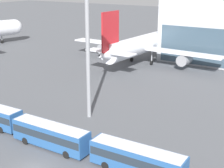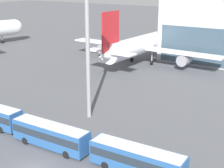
% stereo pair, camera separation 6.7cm
% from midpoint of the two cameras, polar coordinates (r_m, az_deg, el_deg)
% --- Properties ---
extents(airliner_at_gate_far, '(43.05, 39.93, 14.56)m').
position_cam_midpoint_polar(airliner_at_gate_far, '(90.41, 5.23, 6.59)').
color(airliner_at_gate_far, silver).
rests_on(airliner_at_gate_far, ground_plane).
extents(shuttle_bus_2, '(11.53, 2.63, 3.24)m').
position_cam_midpoint_polar(shuttle_bus_2, '(46.55, -10.17, -8.23)').
color(shuttle_bus_2, '#285693').
rests_on(shuttle_bus_2, ground_plane).
extents(shuttle_bus_3, '(11.56, 2.72, 3.24)m').
position_cam_midpoint_polar(shuttle_bus_3, '(40.31, 4.20, -12.27)').
color(shuttle_bus_3, '#285693').
rests_on(shuttle_bus_3, ground_plane).
extents(floodlight_mast, '(2.76, 2.76, 24.72)m').
position_cam_midpoint_polar(floodlight_mast, '(52.28, -4.14, 11.14)').
color(floodlight_mast, gray).
rests_on(floodlight_mast, ground_plane).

